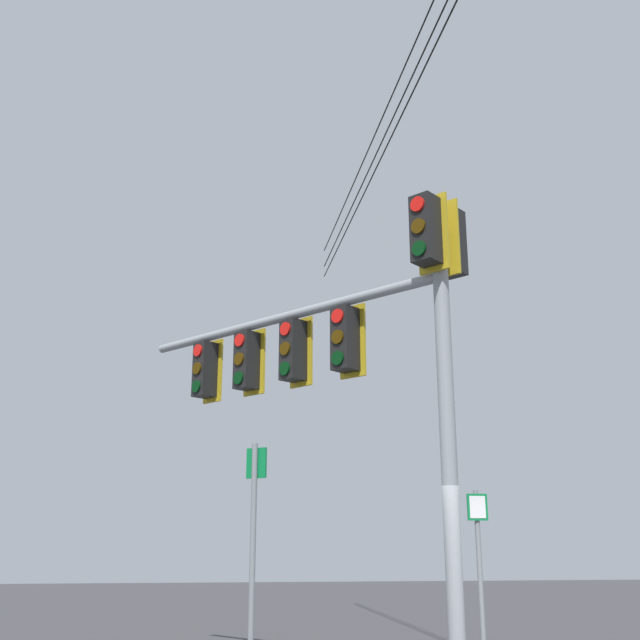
{
  "coord_description": "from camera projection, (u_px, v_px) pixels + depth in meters",
  "views": [
    {
      "loc": [
        -3.35,
        -8.07,
        1.87
      ],
      "look_at": [
        -1.97,
        2.54,
        4.94
      ],
      "focal_mm": 43.23,
      "sensor_mm": 36.0,
      "label": 1
    }
  ],
  "objects": [
    {
      "name": "signal_mast_assembly",
      "position": [
        342.0,
        347.0,
        10.75
      ],
      "size": [
        4.29,
        4.87,
        6.2
      ],
      "color": "gray",
      "rests_on": "ground"
    },
    {
      "name": "route_sign_primary",
      "position": [
        480.0,
        569.0,
        10.26
      ],
      "size": [
        0.28,
        0.1,
        2.54
      ],
      "color": "slate",
      "rests_on": "ground"
    },
    {
      "name": "route_sign_secondary",
      "position": [
        253.0,
        550.0,
        9.08
      ],
      "size": [
        0.24,
        0.19,
        3.02
      ],
      "color": "slate",
      "rests_on": "ground"
    },
    {
      "name": "overhead_wire_span",
      "position": [
        414.0,
        68.0,
        11.61
      ],
      "size": [
        0.37,
        17.74,
        0.89
      ],
      "color": "black"
    }
  ]
}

